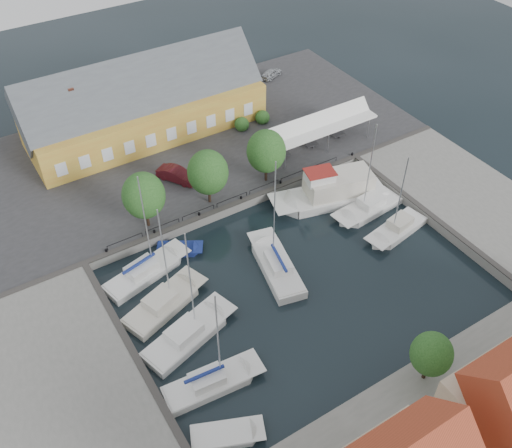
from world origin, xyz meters
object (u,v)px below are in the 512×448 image
(trawler, at_px, (333,192))
(warehouse, at_px, (139,106))
(tent_canopy, at_px, (320,125))
(west_boat_d, at_px, (211,384))
(east_boat_b, at_px, (397,230))
(center_sailboat, at_px, (276,267))
(car_silver, at_px, (271,73))
(west_boat_c, at_px, (188,336))
(west_boat_a, at_px, (146,273))
(west_boat_b, at_px, (164,304))
(launch_nw, at_px, (179,250))
(launch_sw, at_px, (226,436))
(car_red, at_px, (177,175))
(east_boat_a, at_px, (368,209))

(trawler, bearing_deg, warehouse, 119.77)
(tent_canopy, distance_m, west_boat_d, 33.92)
(tent_canopy, relative_size, east_boat_b, 1.36)
(center_sailboat, height_order, east_boat_b, center_sailboat)
(car_silver, height_order, west_boat_c, west_boat_c)
(trawler, distance_m, west_boat_a, 21.66)
(tent_canopy, distance_m, west_boat_c, 30.50)
(warehouse, xyz_separation_m, west_boat_c, (-8.99, -30.11, -4.17))
(warehouse, bearing_deg, tent_canopy, -39.86)
(tent_canopy, relative_size, center_sailboat, 1.11)
(warehouse, distance_m, car_silver, 21.37)
(center_sailboat, bearing_deg, warehouse, 93.54)
(tent_canopy, distance_m, west_boat_a, 27.04)
(west_boat_b, bearing_deg, trawler, 10.36)
(launch_nw, bearing_deg, warehouse, 76.03)
(launch_sw, bearing_deg, launch_nw, 73.82)
(car_red, xyz_separation_m, trawler, (13.21, -10.72, -0.74))
(trawler, bearing_deg, west_boat_d, -148.95)
(west_boat_c, bearing_deg, launch_sw, -99.88)
(west_boat_a, xyz_separation_m, launch_sw, (-1.53, -17.96, -0.18))
(trawler, distance_m, launch_sw, 29.10)
(car_red, xyz_separation_m, east_boat_a, (15.35, -14.19, -1.50))
(warehouse, distance_m, west_boat_d, 36.73)
(trawler, xyz_separation_m, launch_sw, (-23.18, -17.58, -0.93))
(center_sailboat, relative_size, launch_nw, 2.63)
(warehouse, height_order, car_silver, warehouse)
(west_boat_b, distance_m, west_boat_d, 9.31)
(center_sailboat, height_order, launch_sw, center_sailboat)
(west_boat_a, height_order, west_boat_b, west_boat_a)
(car_silver, xyz_separation_m, launch_nw, (-26.00, -23.39, -1.53))
(west_boat_a, relative_size, west_boat_d, 1.07)
(west_boat_a, height_order, launch_sw, west_boat_a)
(tent_canopy, height_order, center_sailboat, center_sailboat)
(car_silver, bearing_deg, east_boat_a, 146.05)
(launch_nw, bearing_deg, west_boat_d, -106.67)
(west_boat_c, xyz_separation_m, launch_sw, (-1.64, -9.40, -0.17))
(east_boat_a, height_order, east_boat_b, east_boat_a)
(west_boat_c, bearing_deg, warehouse, 73.38)
(car_red, height_order, west_boat_a, west_boat_a)
(east_boat_b, bearing_deg, warehouse, 116.91)
(tent_canopy, height_order, west_boat_d, west_boat_d)
(east_boat_b, xyz_separation_m, west_boat_c, (-23.98, -0.58, -0.00))
(center_sailboat, bearing_deg, west_boat_d, -145.39)
(car_red, xyz_separation_m, center_sailboat, (2.37, -16.26, -1.40))
(car_silver, xyz_separation_m, launch_sw, (-31.58, -42.64, -1.53))
(car_red, relative_size, east_boat_b, 0.45)
(trawler, distance_m, west_boat_d, 25.77)
(east_boat_b, xyz_separation_m, west_boat_d, (-24.51, -5.69, 0.01))
(center_sailboat, distance_m, west_boat_d, 13.64)
(warehouse, distance_m, east_boat_a, 29.65)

